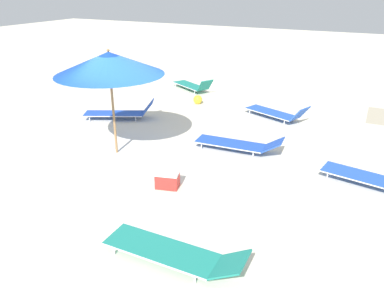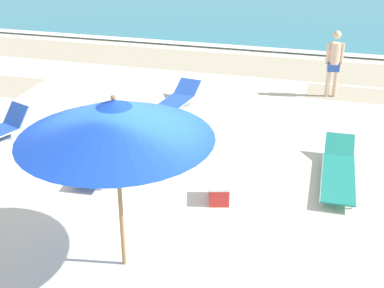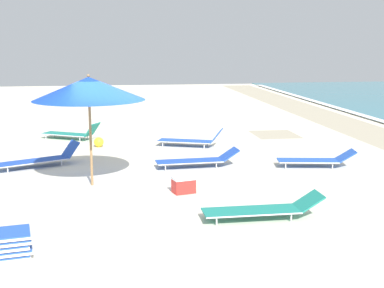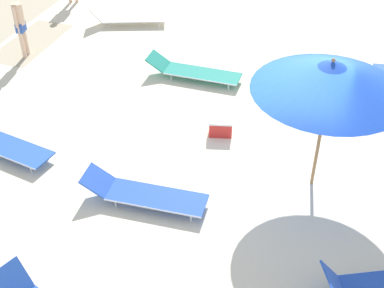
{
  "view_description": "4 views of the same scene",
  "coord_description": "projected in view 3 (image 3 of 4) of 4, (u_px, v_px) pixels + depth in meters",
  "views": [
    {
      "loc": [
        7.06,
        4.87,
        4.08
      ],
      "look_at": [
        0.29,
        1.51,
        0.82
      ],
      "focal_mm": 35.0,
      "sensor_mm": 36.0,
      "label": 1
    },
    {
      "loc": [
        2.56,
        -6.75,
        5.04
      ],
      "look_at": [
        0.47,
        1.16,
        1.09
      ],
      "focal_mm": 50.0,
      "sensor_mm": 36.0,
      "label": 2
    },
    {
      "loc": [
        12.62,
        -0.31,
        3.4
      ],
      "look_at": [
        0.13,
        1.55,
        0.97
      ],
      "focal_mm": 50.0,
      "sensor_mm": 36.0,
      "label": 3
    },
    {
      "loc": [
        -8.02,
        -1.12,
        6.76
      ],
      "look_at": [
        -0.48,
        1.4,
        0.7
      ],
      "focal_mm": 50.0,
      "sensor_mm": 36.0,
      "label": 4
    }
  ],
  "objects": [
    {
      "name": "sun_lounger_beside_umbrella",
      "position": [
        192.0,
        140.0,
        17.54
      ],
      "size": [
        1.33,
        2.2,
        0.62
      ],
      "rotation": [
        0.0,
        0.0,
        -0.37
      ],
      "color": "blue",
      "rests_on": "ground_plane"
    },
    {
      "name": "sun_lounger_under_umbrella",
      "position": [
        316.0,
        160.0,
        14.7
      ],
      "size": [
        0.95,
        2.17,
        0.48
      ],
      "rotation": [
        0.0,
        0.0,
        -0.17
      ],
      "color": "blue",
      "rests_on": "ground_plane"
    },
    {
      "name": "sun_lounger_near_water_left",
      "position": [
        40.0,
        159.0,
        14.74
      ],
      "size": [
        1.53,
        2.28,
        0.62
      ],
      "rotation": [
        0.0,
        0.0,
        0.45
      ],
      "color": "blue",
      "rests_on": "ground_plane"
    },
    {
      "name": "ground_plane",
      "position": [
        128.0,
        187.0,
        12.96
      ],
      "size": [
        60.0,
        60.0,
        0.16
      ],
      "color": "beige"
    },
    {
      "name": "cooler_box",
      "position": [
        184.0,
        185.0,
        12.18
      ],
      "size": [
        0.47,
        0.57,
        0.37
      ],
      "rotation": [
        0.0,
        0.0,
        4.97
      ],
      "color": "red",
      "rests_on": "ground_plane"
    },
    {
      "name": "beach_umbrella",
      "position": [
        89.0,
        89.0,
        12.42
      ],
      "size": [
        2.63,
        2.63,
        2.66
      ],
      "color": "#9E7547",
      "rests_on": "ground_plane"
    },
    {
      "name": "beach_ball",
      "position": [
        99.0,
        142.0,
        17.48
      ],
      "size": [
        0.32,
        0.32,
        0.32
      ],
      "color": "yellow",
      "rests_on": "ground_plane"
    },
    {
      "name": "sun_lounger_mid_beach_pair_a",
      "position": [
        198.0,
        160.0,
        14.69
      ],
      "size": [
        0.75,
        2.31,
        0.48
      ],
      "rotation": [
        0.0,
        0.0,
        0.06
      ],
      "color": "blue",
      "rests_on": "ground_plane"
    },
    {
      "name": "sun_lounger_mid_beach_pair_b",
      "position": [
        72.0,
        133.0,
        18.84
      ],
      "size": [
        1.56,
        2.15,
        0.63
      ],
      "rotation": [
        0.0,
        0.0,
        -0.51
      ],
      "color": "#1E8475",
      "rests_on": "ground_plane"
    },
    {
      "name": "sun_lounger_mid_beach_solo",
      "position": [
        263.0,
        209.0,
        10.39
      ],
      "size": [
        0.64,
        2.35,
        0.47
      ],
      "rotation": [
        0.0,
        0.0,
        0.01
      ],
      "color": "#1E8475",
      "rests_on": "ground_plane"
    }
  ]
}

